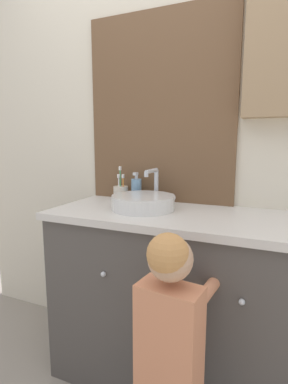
# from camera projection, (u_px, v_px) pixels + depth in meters

# --- Properties ---
(wall_back) EXTENTS (3.20, 0.18, 2.50)m
(wall_back) POSITION_uv_depth(u_px,v_px,m) (204.00, 133.00, 1.62)
(wall_back) COLOR beige
(wall_back) RESTS_ON ground_plane
(vanity_counter) EXTENTS (1.33, 0.55, 0.90)m
(vanity_counter) POSITION_uv_depth(u_px,v_px,m) (183.00, 300.00, 1.50)
(vanity_counter) COLOR #4C4742
(vanity_counter) RESTS_ON ground_plane
(sink_basin) EXTENTS (0.32, 0.37, 0.20)m
(sink_basin) POSITION_uv_depth(u_px,v_px,m) (144.00, 201.00, 1.52)
(sink_basin) COLOR silver
(sink_basin) RESTS_ON vanity_counter
(toothbrush_holder) EXTENTS (0.09, 0.09, 0.20)m
(toothbrush_holder) POSITION_uv_depth(u_px,v_px,m) (121.00, 193.00, 1.75)
(toothbrush_holder) COLOR beige
(toothbrush_holder) RESTS_ON vanity_counter
(soap_dispenser) EXTENTS (0.06, 0.06, 0.17)m
(soap_dispenser) POSITION_uv_depth(u_px,v_px,m) (136.00, 190.00, 1.72)
(soap_dispenser) COLOR #6B93B2
(soap_dispenser) RESTS_ON vanity_counter
(child_figure) EXTENTS (0.26, 0.45, 0.95)m
(child_figure) POSITION_uv_depth(u_px,v_px,m) (170.00, 348.00, 1.03)
(child_figure) COLOR slate
(child_figure) RESTS_ON ground_plane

